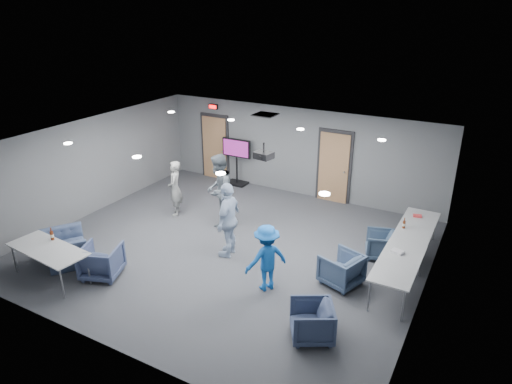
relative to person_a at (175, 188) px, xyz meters
The scene contains 29 objects.
floor 2.62m from the person_a, 21.42° to the right, with size 9.00×9.00×0.00m, color #393B40.
ceiling 3.15m from the person_a, 21.42° to the right, with size 9.00×9.00×0.00m, color white.
wall_back 3.91m from the person_a, 52.92° to the left, with size 9.00×0.02×2.70m, color slate.
wall_front 5.47m from the person_a, 64.62° to the right, with size 9.00×0.02×2.70m, color slate.
wall_left 2.42m from the person_a, 157.12° to the right, with size 0.02×8.00×2.70m, color slate.
wall_right 6.92m from the person_a, ahead, with size 0.02×8.00×2.70m, color slate.
door_left 3.12m from the person_a, 102.40° to the left, with size 1.06×0.17×2.24m.
door_right 4.67m from the person_a, 40.71° to the left, with size 1.06×0.17×2.24m.
exit_sign 3.51m from the person_a, 102.48° to the left, with size 0.32×0.08×0.16m.
hvac_diffuser 3.24m from the person_a, 45.82° to the left, with size 0.60×0.60×0.03m, color black.
downlights 3.14m from the person_a, 21.42° to the right, with size 6.18×3.78×0.02m.
person_a is the anchor object (origin of this frame).
person_b 1.42m from the person_a, ahead, with size 0.95×0.74×1.95m, color #535C63.
person_c 2.77m from the person_a, 25.41° to the right, with size 1.07×0.44×1.82m, color #A9BDDA.
person_d 4.41m from the person_a, 27.14° to the right, with size 0.94×0.54×1.45m, color #1A57AD.
chair_right_a 5.72m from the person_a, ahead, with size 0.68×0.70×0.63m, color #384960.
chair_right_b 5.36m from the person_a, 11.88° to the right, with size 0.76×0.78×0.71m, color #3D4E69.
chair_right_c 6.13m from the person_a, 29.20° to the right, with size 0.73×0.75×0.68m, color #394563.
chair_front_a 3.39m from the person_a, 80.29° to the right, with size 0.79×0.81×0.74m, color #3E496C.
chair_front_b 3.40m from the person_a, 100.76° to the right, with size 1.09×0.95×0.71m, color #3B4967.
table_right_a 6.41m from the person_a, ahead, with size 0.79×1.88×0.73m.
table_right_b 6.39m from the person_a, ahead, with size 0.80×1.92×0.73m.
table_front_left 3.93m from the person_a, 94.79° to the right, with size 1.96×0.96×0.73m.
bottle_front 3.64m from the person_a, 98.72° to the right, with size 0.08×0.08×0.29m.
bottle_right 6.13m from the person_a, ahead, with size 0.07×0.07×0.26m.
snack_box 6.42m from the person_a, 13.32° to the left, with size 0.20×0.13×0.04m, color red.
wrapper 6.24m from the person_a, ahead, with size 0.24×0.16×0.05m, color silver.
tv_stand 2.85m from the person_a, 83.99° to the left, with size 1.01×0.48×1.54m.
projector 3.55m from the person_a, 11.10° to the right, with size 0.42×0.39×0.37m.
Camera 1 is at (5.30, -8.30, 5.52)m, focal length 32.00 mm.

